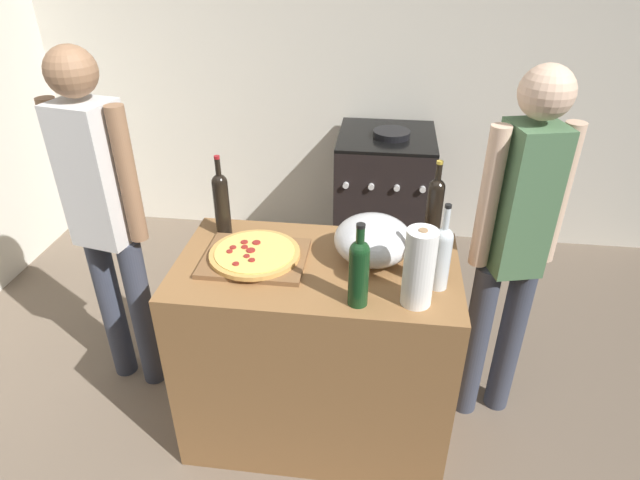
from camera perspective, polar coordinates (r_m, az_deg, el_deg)
The scene contains 14 objects.
ground_plane at distance 3.05m, azimuth -1.10°, elevation -11.05°, with size 4.68×3.23×0.02m, color #6B5B4C.
kitchen_wall_rear at distance 3.70m, azimuth 1.90°, elevation 19.44°, with size 4.68×0.10×2.60m, color silver.
counter at distance 2.34m, azimuth -0.32°, elevation -11.67°, with size 1.11×0.63×0.88m, color olive.
cutting_board at distance 2.11m, azimuth -6.96°, elevation -1.92°, with size 0.40×0.32×0.02m, color brown.
pizza at distance 2.09m, azimuth -7.01°, elevation -1.44°, with size 0.36×0.36×0.03m.
mixing_bowl at distance 2.06m, azimuth 5.69°, elevation 0.01°, with size 0.30×0.30×0.18m.
paper_towel_roll at distance 1.82m, azimuth 10.56°, elevation -2.96°, with size 0.11×0.11×0.29m.
wine_bottle_green at distance 2.24m, azimuth -10.51°, elevation 4.08°, with size 0.07×0.07×0.35m.
wine_bottle_dark at distance 1.79m, azimuth 4.19°, elevation -3.18°, with size 0.07×0.07×0.31m.
wine_bottle_clear at distance 2.20m, azimuth 12.16°, elevation 3.45°, with size 0.07×0.07×0.35m.
wine_bottle_amber at distance 1.92m, azimuth 12.89°, elevation -1.57°, with size 0.07×0.07×0.33m.
stove at distance 3.58m, azimuth 6.76°, elevation 4.42°, with size 0.60×0.64×0.93m.
person_in_stripes at distance 2.49m, azimuth -22.15°, elevation 2.87°, with size 0.39×0.24×1.65m.
person_in_red at distance 2.27m, azimuth 20.07°, elevation -0.23°, with size 0.35×0.24×1.62m.
Camera 1 is at (0.35, -0.94, 2.02)m, focal length 29.88 mm.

